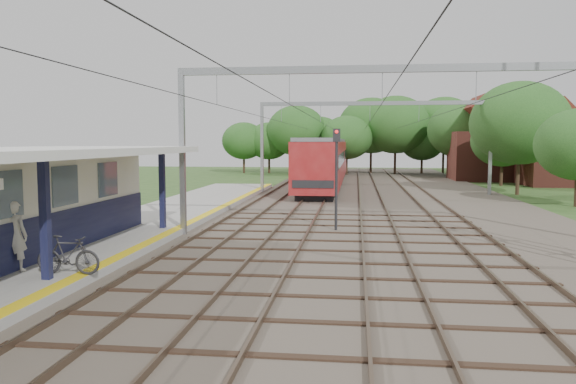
{
  "coord_description": "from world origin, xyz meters",
  "views": [
    {
      "loc": [
        2.2,
        -7.73,
        3.98
      ],
      "look_at": [
        -1.0,
        18.64,
        1.6
      ],
      "focal_mm": 35.0,
      "sensor_mm": 36.0,
      "label": 1
    }
  ],
  "objects_px": {
    "train": "(328,159)",
    "bicycle": "(68,255)",
    "signal_post": "(336,166)",
    "person": "(15,236)"
  },
  "relations": [
    {
      "from": "train",
      "to": "bicycle",
      "type": "bearing_deg",
      "value": -97.12
    },
    {
      "from": "bicycle",
      "to": "train",
      "type": "height_order",
      "value": "train"
    },
    {
      "from": "bicycle",
      "to": "signal_post",
      "type": "relative_size",
      "value": 0.4
    },
    {
      "from": "person",
      "to": "signal_post",
      "type": "xyz_separation_m",
      "value": [
        8.65,
        10.03,
        1.57
      ]
    },
    {
      "from": "person",
      "to": "bicycle",
      "type": "xyz_separation_m",
      "value": [
        1.7,
        -0.25,
        -0.45
      ]
    },
    {
      "from": "train",
      "to": "signal_post",
      "type": "distance_m",
      "value": 30.62
    },
    {
      "from": "bicycle",
      "to": "train",
      "type": "xyz_separation_m",
      "value": [
        5.1,
        40.84,
        1.41
      ]
    },
    {
      "from": "person",
      "to": "bicycle",
      "type": "distance_m",
      "value": 1.77
    },
    {
      "from": "person",
      "to": "train",
      "type": "distance_m",
      "value": 41.16
    },
    {
      "from": "bicycle",
      "to": "train",
      "type": "relative_size",
      "value": 0.05
    }
  ]
}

